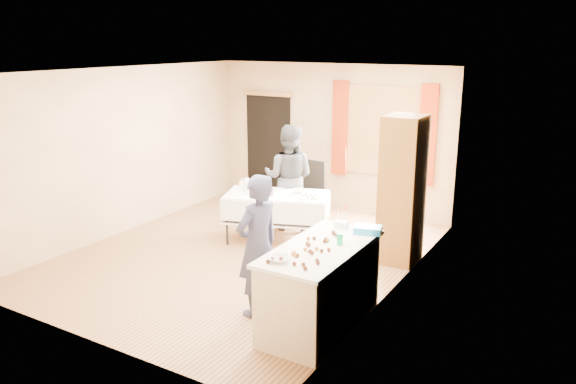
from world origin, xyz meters
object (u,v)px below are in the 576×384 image
Objects in this scene: cabinet at (402,190)px; party_table at (277,213)px; woman at (289,177)px; chair at (309,204)px; girl at (258,246)px; counter at (321,286)px.

cabinet reaches higher than party_table.
cabinet reaches higher than woman.
cabinet is 2.09m from woman.
party_table is 0.76m from woman.
chair is 0.64× the size of girl.
woman is at bearing -97.14° from chair.
party_table is at bearing 87.51° from woman.
woman is (-0.11, -0.48, 0.55)m from chair.
woman is at bearing 83.61° from party_table.
counter is 2.69m from party_table.
counter is 0.94× the size of party_table.
cabinet is 1.18× the size of party_table.
girl is (1.06, -2.11, 0.36)m from party_table.
party_table is at bearing -174.06° from cabinet.
counter is at bearing -92.60° from cabinet.
girl is (-0.73, -0.10, 0.35)m from counter.
girl is at bearing -172.44° from counter.
girl reaches higher than counter.
chair is (-1.93, 0.91, -0.71)m from cabinet.
cabinet is at bearing 87.40° from counter.
party_table is 2.38m from girl.
cabinet reaches higher than girl.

